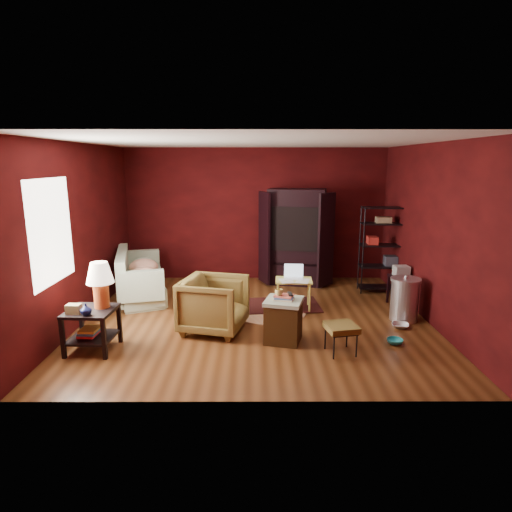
{
  "coord_description": "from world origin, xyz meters",
  "views": [
    {
      "loc": [
        -0.02,
        -6.62,
        2.5
      ],
      "look_at": [
        0.0,
        0.2,
        1.0
      ],
      "focal_mm": 30.0,
      "sensor_mm": 36.0,
      "label": 1
    }
  ],
  "objects_px": {
    "sofa": "(138,278)",
    "hamper": "(283,320)",
    "side_table": "(96,298)",
    "wire_shelving": "(382,246)",
    "laptop_desk": "(294,282)",
    "armchair": "(214,302)",
    "tv_armoire": "(296,235)"
  },
  "relations": [
    {
      "from": "sofa",
      "to": "hamper",
      "type": "xyz_separation_m",
      "value": [
        2.61,
        -2.06,
        -0.04
      ]
    },
    {
      "from": "side_table",
      "to": "hamper",
      "type": "xyz_separation_m",
      "value": [
        2.54,
        0.24,
        -0.4
      ]
    },
    {
      "from": "wire_shelving",
      "to": "sofa",
      "type": "bearing_deg",
      "value": -173.97
    },
    {
      "from": "side_table",
      "to": "laptop_desk",
      "type": "distance_m",
      "value": 3.24
    },
    {
      "from": "armchair",
      "to": "wire_shelving",
      "type": "relative_size",
      "value": 0.54
    },
    {
      "from": "side_table",
      "to": "tv_armoire",
      "type": "height_order",
      "value": "tv_armoire"
    },
    {
      "from": "sofa",
      "to": "side_table",
      "type": "bearing_deg",
      "value": 159.02
    },
    {
      "from": "sofa",
      "to": "side_table",
      "type": "height_order",
      "value": "side_table"
    },
    {
      "from": "sofa",
      "to": "armchair",
      "type": "relative_size",
      "value": 2.05
    },
    {
      "from": "hamper",
      "to": "side_table",
      "type": "bearing_deg",
      "value": -174.6
    },
    {
      "from": "side_table",
      "to": "armchair",
      "type": "bearing_deg",
      "value": 22.41
    },
    {
      "from": "tv_armoire",
      "to": "wire_shelving",
      "type": "relative_size",
      "value": 1.18
    },
    {
      "from": "sofa",
      "to": "armchair",
      "type": "height_order",
      "value": "armchair"
    },
    {
      "from": "wire_shelving",
      "to": "armchair",
      "type": "bearing_deg",
      "value": -144.97
    },
    {
      "from": "tv_armoire",
      "to": "hamper",
      "type": "bearing_deg",
      "value": -86.57
    },
    {
      "from": "laptop_desk",
      "to": "tv_armoire",
      "type": "distance_m",
      "value": 1.72
    },
    {
      "from": "side_table",
      "to": "tv_armoire",
      "type": "bearing_deg",
      "value": 47.21
    },
    {
      "from": "side_table",
      "to": "tv_armoire",
      "type": "xyz_separation_m",
      "value": [
        2.99,
        3.23,
        0.31
      ]
    },
    {
      "from": "laptop_desk",
      "to": "tv_armoire",
      "type": "bearing_deg",
      "value": 87.16
    },
    {
      "from": "hamper",
      "to": "tv_armoire",
      "type": "height_order",
      "value": "tv_armoire"
    },
    {
      "from": "hamper",
      "to": "laptop_desk",
      "type": "bearing_deg",
      "value": 79.09
    },
    {
      "from": "hamper",
      "to": "wire_shelving",
      "type": "relative_size",
      "value": 0.42
    },
    {
      "from": "armchair",
      "to": "laptop_desk",
      "type": "distance_m",
      "value": 1.61
    },
    {
      "from": "laptop_desk",
      "to": "armchair",
      "type": "bearing_deg",
      "value": -138.87
    },
    {
      "from": "sofa",
      "to": "tv_armoire",
      "type": "relative_size",
      "value": 0.95
    },
    {
      "from": "armchair",
      "to": "laptop_desk",
      "type": "height_order",
      "value": "armchair"
    },
    {
      "from": "sofa",
      "to": "laptop_desk",
      "type": "xyz_separation_m",
      "value": [
        2.87,
        -0.69,
        0.11
      ]
    },
    {
      "from": "hamper",
      "to": "laptop_desk",
      "type": "height_order",
      "value": "laptop_desk"
    },
    {
      "from": "armchair",
      "to": "hamper",
      "type": "height_order",
      "value": "armchair"
    },
    {
      "from": "hamper",
      "to": "sofa",
      "type": "bearing_deg",
      "value": 141.68
    },
    {
      "from": "tv_armoire",
      "to": "sofa",
      "type": "bearing_deg",
      "value": -151.21
    },
    {
      "from": "armchair",
      "to": "side_table",
      "type": "height_order",
      "value": "side_table"
    }
  ]
}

